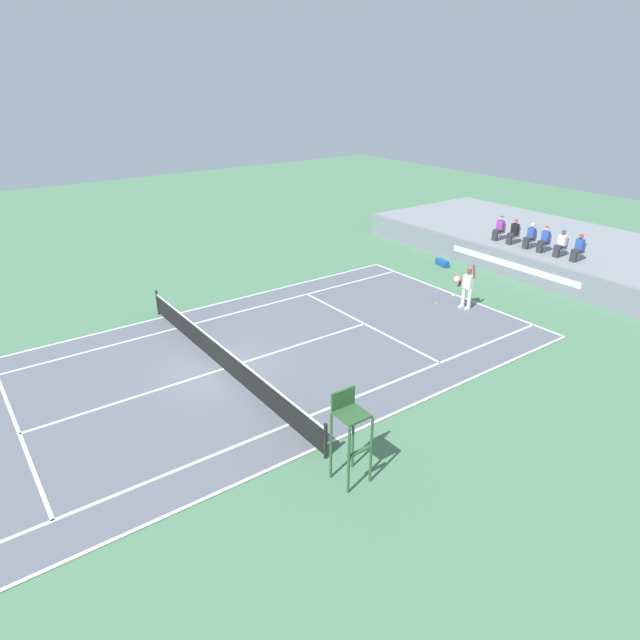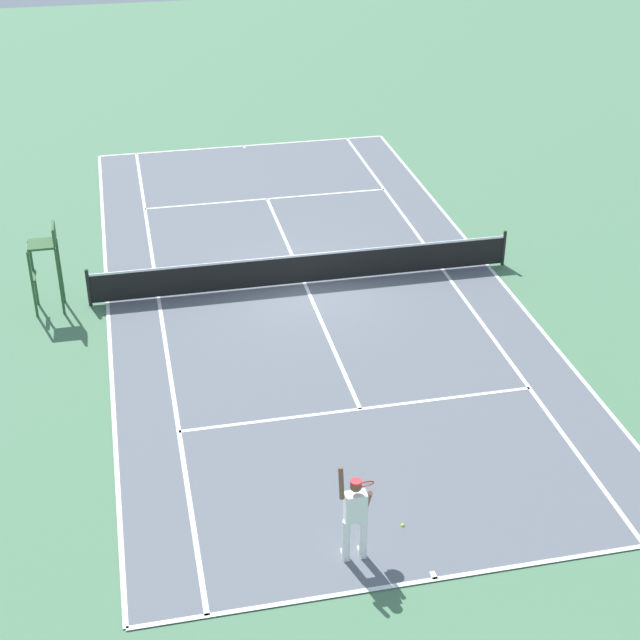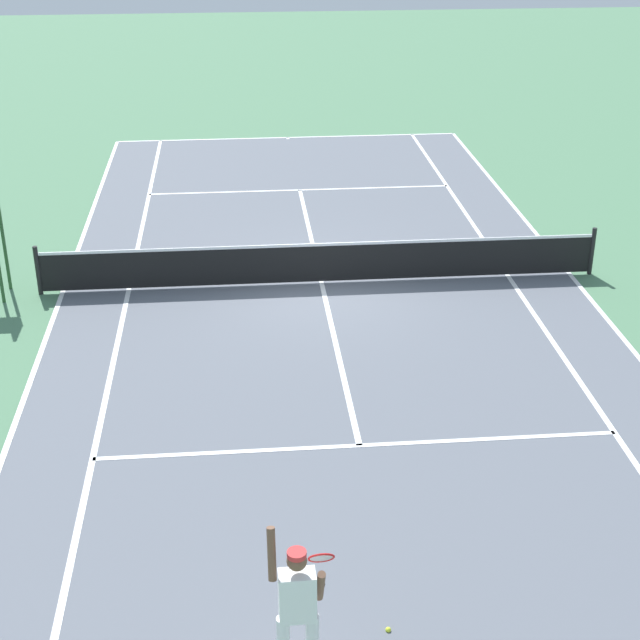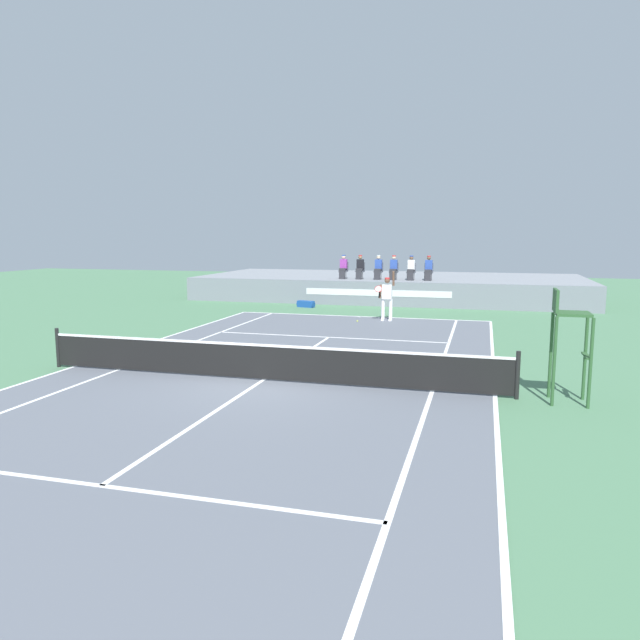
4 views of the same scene
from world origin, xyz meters
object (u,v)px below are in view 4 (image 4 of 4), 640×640
Objects in this scene: spectator_seated_2 at (378,268)px; spectator_seated_5 at (428,269)px; tennis_ball at (357,321)px; spectator_seated_4 at (411,268)px; spectator_seated_3 at (394,268)px; equipment_bag at (306,304)px; umpire_chair at (568,331)px; tennis_player at (387,297)px; spectator_seated_1 at (360,268)px; spectator_seated_0 at (343,267)px.

spectator_seated_2 and spectator_seated_5 have the same top height.
tennis_ball is (0.39, -7.03, -1.82)m from spectator_seated_2.
spectator_seated_2 is at bearing 180.00° from spectator_seated_4.
spectator_seated_3 is 0.91m from spectator_seated_4.
umpire_chair is at bearing -54.96° from equipment_bag.
spectator_seated_3 is at bearing 109.94° from umpire_chair.
spectator_seated_3 is at bearing 96.16° from tennis_player.
umpire_chair is (6.74, -10.39, 1.52)m from tennis_ball.
tennis_player reaches higher than tennis_ball.
spectator_seated_1 is 6.92m from tennis_player.
equipment_bag is (-1.24, -2.80, -1.69)m from spectator_seated_0.
spectator_seated_4 is at bearing 0.00° from spectator_seated_0.
spectator_seated_2 is at bearing 0.00° from spectator_seated_1.
spectator_seated_2 is 18.83m from umpire_chair.
spectator_seated_1 is 1.00× the size of spectator_seated_5.
equipment_bag is at bearing 129.69° from tennis_ball.
spectator_seated_0 is 1.00× the size of spectator_seated_4.
spectator_seated_5 is at bearing 72.47° from tennis_ball.
spectator_seated_4 is at bearing 30.08° from equipment_bag.
spectator_seated_1 reaches higher than tennis_player.
spectator_seated_2 is 0.52× the size of umpire_chair.
spectator_seated_4 is 1.00× the size of spectator_seated_5.
spectator_seated_2 is 0.61× the size of tennis_player.
tennis_player is at bearing 29.39° from tennis_ball.
umpire_chair is at bearing -75.45° from spectator_seated_5.
spectator_seated_4 is (2.69, 0.00, 0.00)m from spectator_seated_1.
spectator_seated_3 is 1.80m from spectator_seated_5.
spectator_seated_1 and spectator_seated_3 have the same top height.
spectator_seated_5 is (2.61, 0.00, 0.00)m from spectator_seated_2.
spectator_seated_5 is 18.00m from umpire_chair.
spectator_seated_3 is at bearing 0.00° from spectator_seated_1.
spectator_seated_1 is 2.69m from spectator_seated_4.
spectator_seated_4 reaches higher than umpire_chair.
tennis_ball is (-0.42, -7.03, -1.82)m from spectator_seated_3.
spectator_seated_0 is 3.50m from equipment_bag.
spectator_seated_0 reaches higher than tennis_player.
tennis_ball is at bearing -86.85° from spectator_seated_2.
spectator_seated_1 reaches higher than umpire_chair.
spectator_seated_0 is at bearing 180.00° from spectator_seated_2.
equipment_bag is at bearing 125.04° from umpire_chair.
spectator_seated_0 is 1.00× the size of spectator_seated_3.
umpire_chair is (4.52, -17.42, -0.30)m from spectator_seated_5.
spectator_seated_4 is 0.61× the size of tennis_player.
spectator_seated_5 is 6.60m from equipment_bag.
umpire_chair is at bearing -65.04° from spectator_seated_1.
spectator_seated_1 is at bearing 0.00° from spectator_seated_0.
tennis_ball is at bearing -150.61° from tennis_player.
tennis_player reaches higher than equipment_bag.
spectator_seated_0 and spectator_seated_4 have the same top height.
spectator_seated_2 is 2.61m from spectator_seated_5.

